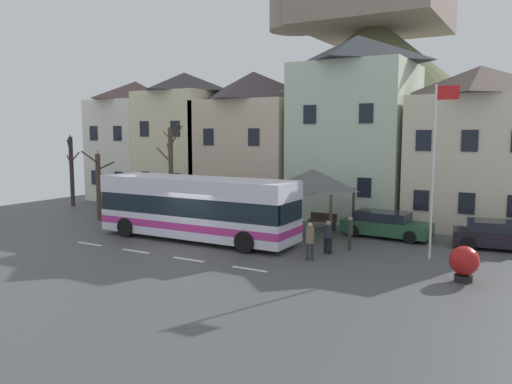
% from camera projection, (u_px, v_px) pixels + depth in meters
% --- Properties ---
extents(ground_plane, '(40.00, 60.00, 0.07)m').
position_uv_depth(ground_plane, '(187.00, 248.00, 23.60)').
color(ground_plane, '#4B4C4E').
extents(townhouse_00, '(5.02, 6.80, 9.44)m').
position_uv_depth(townhouse_00, '(137.00, 140.00, 40.91)').
color(townhouse_00, silver).
rests_on(townhouse_00, ground_plane).
extents(townhouse_01, '(5.64, 5.85, 9.78)m').
position_uv_depth(townhouse_01, '(185.00, 139.00, 37.85)').
color(townhouse_01, beige).
rests_on(townhouse_01, ground_plane).
extents(townhouse_02, '(6.96, 5.86, 9.51)m').
position_uv_depth(townhouse_02, '(253.00, 141.00, 34.92)').
color(townhouse_02, beige).
rests_on(townhouse_02, ground_plane).
extents(townhouse_03, '(6.80, 6.62, 11.32)m').
position_uv_depth(townhouse_03, '(356.00, 128.00, 31.55)').
color(townhouse_03, beige).
rests_on(townhouse_03, ground_plane).
extents(townhouse_04, '(6.78, 6.50, 9.02)m').
position_uv_depth(townhouse_04, '(477.00, 148.00, 28.11)').
color(townhouse_04, beige).
rests_on(townhouse_04, ground_plane).
extents(hilltop_castle, '(40.95, 40.95, 23.65)m').
position_uv_depth(hilltop_castle, '(371.00, 96.00, 52.07)').
color(hilltop_castle, '#606744').
rests_on(hilltop_castle, ground_plane).
extents(transit_bus, '(10.55, 2.83, 3.12)m').
position_uv_depth(transit_bus, '(196.00, 209.00, 25.02)').
color(transit_bus, white).
rests_on(transit_bus, ground_plane).
extents(bus_shelter, '(3.60, 3.60, 3.47)m').
position_uv_depth(bus_shelter, '(313.00, 180.00, 26.16)').
color(bus_shelter, '#473D33').
rests_on(bus_shelter, ground_plane).
extents(parked_car_00, '(4.19, 2.28, 1.30)m').
position_uv_depth(parked_car_00, '(498.00, 235.00, 23.13)').
color(parked_car_00, black).
rests_on(parked_car_00, ground_plane).
extents(parked_car_01, '(4.51, 2.09, 1.36)m').
position_uv_depth(parked_car_01, '(137.00, 202.00, 34.16)').
color(parked_car_01, '#2C5234').
rests_on(parked_car_01, ground_plane).
extents(parked_car_02, '(4.50, 2.05, 1.32)m').
position_uv_depth(parked_car_02, '(385.00, 225.00, 25.72)').
color(parked_car_02, '#2B583A').
rests_on(parked_car_02, ground_plane).
extents(pedestrian_00, '(0.34, 0.34, 1.62)m').
position_uv_depth(pedestrian_00, '(310.00, 238.00, 21.06)').
color(pedestrian_00, '#2D2D38').
rests_on(pedestrian_00, ground_plane).
extents(pedestrian_01, '(0.38, 0.32, 1.48)m').
position_uv_depth(pedestrian_01, '(328.00, 236.00, 22.22)').
color(pedestrian_01, black).
rests_on(pedestrian_01, ground_plane).
extents(pedestrian_02, '(0.28, 0.30, 1.55)m').
position_uv_depth(pedestrian_02, '(350.00, 230.00, 22.91)').
color(pedestrian_02, '#38332D').
rests_on(pedestrian_02, ground_plane).
extents(public_bench, '(1.56, 0.48, 0.87)m').
position_uv_depth(public_bench, '(323.00, 220.00, 28.01)').
color(public_bench, '#473828').
rests_on(public_bench, ground_plane).
extents(flagpole, '(0.95, 0.10, 7.32)m').
position_uv_depth(flagpole, '(435.00, 160.00, 20.86)').
color(flagpole, silver).
rests_on(flagpole, ground_plane).
extents(harbour_buoy, '(1.05, 1.05, 1.30)m').
position_uv_depth(harbour_buoy, '(464.00, 262.00, 18.03)').
color(harbour_buoy, black).
rests_on(harbour_buoy, ground_plane).
extents(bare_tree_00, '(1.86, 1.27, 4.27)m').
position_uv_depth(bare_tree_00, '(99.00, 185.00, 30.55)').
color(bare_tree_00, '#47382D').
rests_on(bare_tree_00, ground_plane).
extents(bare_tree_01, '(0.75, 1.37, 5.18)m').
position_uv_depth(bare_tree_01, '(72.00, 170.00, 36.62)').
color(bare_tree_01, '#382D28').
rests_on(bare_tree_01, ground_plane).
extents(bare_tree_02, '(1.95, 1.00, 6.01)m').
position_uv_depth(bare_tree_02, '(171.00, 170.00, 31.83)').
color(bare_tree_02, brown).
rests_on(bare_tree_02, ground_plane).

